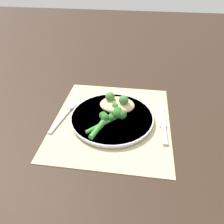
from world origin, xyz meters
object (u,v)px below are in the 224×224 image
Objects in this scene: plate at (112,117)px; knife at (163,124)px; spoon at (69,108)px; broccoli_stalk_left at (114,111)px; chicken_fillet at (117,105)px; broccoli_stalk_front at (103,120)px; broccoli_stalk_rear at (117,115)px.

plate is 0.15m from knife.
plate reaches higher than knife.
plate is 0.15m from spoon.
chicken_fillet is at bearing 99.28° from broccoli_stalk_left.
knife is (-0.03, 0.18, -0.02)m from broccoli_stalk_front.
broccoli_stalk_left reaches higher than broccoli_stalk_front.
broccoli_stalk_front is (0.04, -0.02, 0.02)m from plate.
broccoli_stalk_left is 1.08× the size of broccoli_stalk_front.
spoon is (-0.07, -0.13, -0.02)m from broccoli_stalk_front.
spoon is (-0.04, -0.30, 0.00)m from knife.
broccoli_stalk_rear is at bearing 4.61° from chicken_fillet.
broccoli_stalk_front is at bearing -98.99° from broccoli_stalk_rear.
broccoli_stalk_front is 0.64× the size of spoon.
broccoli_stalk_left is 0.02m from broccoli_stalk_rear.
chicken_fillet is 0.05m from broccoli_stalk_rear.
broccoli_stalk_front is 0.61× the size of knife.
chicken_fillet and broccoli_stalk_rear have the same top height.
spoon is at bearing 167.68° from broccoli_stalk_front.
plate is 1.43× the size of knife.
broccoli_stalk_left is 1.02× the size of broccoli_stalk_rear.
broccoli_stalk_left is 0.15m from spoon.
broccoli_stalk_rear is at bearing -40.28° from broccoli_stalk_left.
broccoli_stalk_left is 0.15m from knife.
chicken_fillet is at bearing 84.51° from broccoli_stalk_front.
broccoli_stalk_left is (0.03, -0.01, -0.00)m from chicken_fillet.
chicken_fillet is 0.96× the size of broccoli_stalk_left.
broccoli_stalk_rear is (0.01, 0.02, 0.02)m from plate.
chicken_fillet is at bearing 160.54° from knife.
broccoli_stalk_left is at bearing 161.86° from broccoli_stalk_rear.
broccoli_stalk_rear is at bearing -3.82° from spoon.
knife is (0.01, 0.15, -0.02)m from broccoli_stalk_left.
broccoli_stalk_rear reaches higher than plate.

